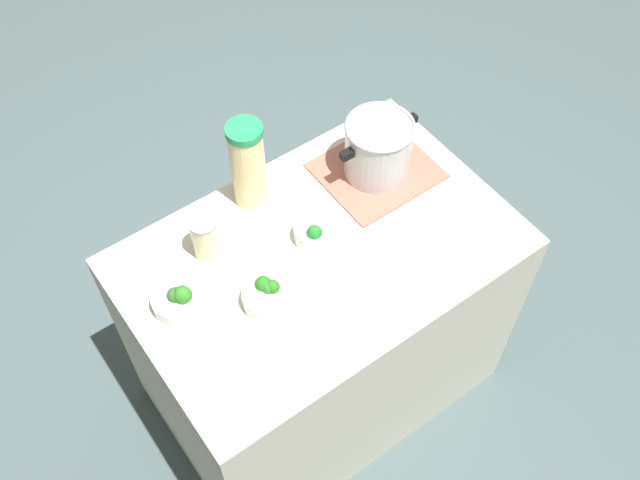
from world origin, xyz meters
TOP-DOWN VIEW (x-y plane):
  - ground_plane at (0.00, 0.00)m, footprint 8.00×8.00m
  - counter_slab at (0.00, 0.00)m, footprint 1.11×0.73m
  - dish_cloth at (0.31, 0.14)m, footprint 0.34×0.30m
  - cooking_pot at (0.31, 0.14)m, footprint 0.28×0.21m
  - lemonade_pitcher at (-0.05, 0.28)m, footprint 0.10×0.10m
  - mason_jar at (-0.26, 0.18)m, footprint 0.08×0.08m
  - broccoli_bowl_front at (-0.22, -0.05)m, footprint 0.13×0.13m
  - broccoli_bowl_center at (0.00, 0.04)m, footprint 0.10×0.10m
  - broccoli_bowl_back at (-0.41, 0.08)m, footprint 0.13×0.13m

SIDE VIEW (x-z plane):
  - ground_plane at x=0.00m, z-range 0.00..0.00m
  - counter_slab at x=0.00m, z-range 0.00..0.85m
  - dish_cloth at x=0.31m, z-range 0.85..0.86m
  - broccoli_bowl_front at x=-0.22m, z-range 0.84..0.92m
  - broccoli_bowl_center at x=0.00m, z-range 0.84..0.92m
  - broccoli_bowl_back at x=-0.41m, z-range 0.84..0.93m
  - mason_jar at x=-0.26m, z-range 0.85..1.00m
  - cooking_pot at x=0.31m, z-range 0.86..1.05m
  - lemonade_pitcher at x=-0.05m, z-range 0.85..1.15m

